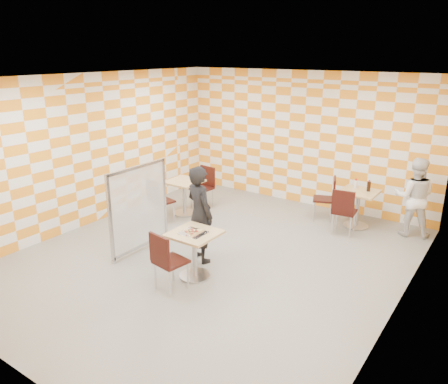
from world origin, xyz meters
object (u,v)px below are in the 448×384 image
at_px(man_dark, 200,214).
at_px(soda_bottle, 369,186).
at_px(man_white, 414,197).
at_px(chair_main_front, 166,258).
at_px(chair_empty_far, 205,184).
at_px(chair_second_side, 328,195).
at_px(main_table, 194,247).
at_px(empty_table, 184,191).
at_px(chair_second_front, 344,208).
at_px(second_table, 358,203).
at_px(chair_empty_near, 158,198).
at_px(sport_bottle, 356,184).
at_px(partition, 139,208).

relative_size(man_dark, soda_bottle, 7.15).
distance_m(man_dark, man_white, 4.13).
relative_size(chair_main_front, chair_empty_far, 1.00).
xyz_separation_m(chair_second_side, soda_bottle, (0.78, 0.09, 0.31)).
height_order(main_table, empty_table, same).
bearing_deg(main_table, chair_second_side, 77.47).
bearing_deg(main_table, chair_second_front, 65.52).
distance_m(man_white, soda_bottle, 0.84).
bearing_deg(second_table, chair_empty_near, -147.99).
bearing_deg(sport_bottle, chair_second_side, -163.99).
height_order(chair_main_front, soda_bottle, soda_bottle).
relative_size(empty_table, man_white, 0.49).
height_order(main_table, soda_bottle, soda_bottle).
distance_m(second_table, chair_second_side, 0.63).
relative_size(chair_main_front, man_white, 0.61).
height_order(second_table, chair_second_front, chair_second_front).
xyz_separation_m(chair_empty_far, soda_bottle, (3.39, 0.89, 0.31)).
distance_m(main_table, chair_empty_far, 3.25).
relative_size(chair_main_front, soda_bottle, 4.02).
xyz_separation_m(second_table, sport_bottle, (-0.13, 0.15, 0.33)).
xyz_separation_m(main_table, chair_second_front, (1.32, 2.89, 0.04)).
relative_size(second_table, chair_empty_far, 0.81).
bearing_deg(main_table, soda_bottle, 66.56).
relative_size(main_table, chair_second_side, 0.81).
relative_size(partition, man_white, 1.02).
distance_m(partition, soda_bottle, 4.46).
relative_size(chair_second_side, chair_empty_far, 1.00).
bearing_deg(man_white, chair_empty_near, 13.21).
height_order(chair_second_side, chair_empty_far, same).
height_order(chair_main_front, sport_bottle, sport_bottle).
xyz_separation_m(chair_main_front, man_dark, (-0.22, 1.10, 0.28)).
distance_m(second_table, chair_empty_near, 4.02).
distance_m(chair_main_front, man_white, 4.91).
bearing_deg(chair_main_front, soda_bottle, 68.72).
relative_size(partition, sport_bottle, 7.75).
xyz_separation_m(chair_second_side, chair_empty_near, (-2.79, -2.14, 0.00)).
distance_m(man_dark, soda_bottle, 3.57).
xyz_separation_m(main_table, man_white, (2.38, 3.66, 0.25)).
height_order(chair_empty_far, sport_bottle, sport_bottle).
bearing_deg(sport_bottle, empty_table, -153.83).
distance_m(chair_second_side, partition, 3.93).
relative_size(chair_main_front, chair_empty_near, 1.00).
relative_size(chair_empty_far, sport_bottle, 4.62).
bearing_deg(man_dark, man_white, -111.37).
relative_size(main_table, soda_bottle, 3.26).
height_order(main_table, man_dark, man_dark).
bearing_deg(man_white, sport_bottle, -12.86).
distance_m(chair_empty_near, soda_bottle, 4.22).
bearing_deg(man_dark, chair_main_front, 120.60).
height_order(chair_empty_near, sport_bottle, sport_bottle).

